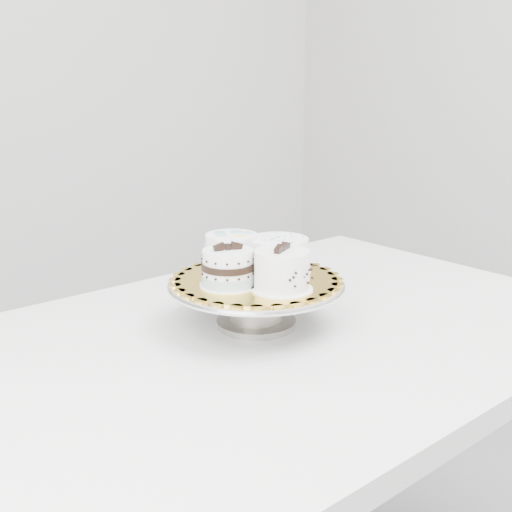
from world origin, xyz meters
TOP-DOWN VIEW (x-y plane):
  - table at (0.10, 0.06)m, footprint 1.28×0.87m
  - cake_stand at (0.07, 0.09)m, footprint 0.33×0.33m
  - cake_board at (0.07, 0.09)m, footprint 0.37×0.37m
  - cake_swirl at (0.07, 0.01)m, footprint 0.13×0.13m
  - cake_banded at (0.01, 0.09)m, footprint 0.12×0.12m
  - cake_dots at (0.07, 0.16)m, footprint 0.13×0.13m
  - cake_ribbon at (0.14, 0.10)m, footprint 0.13×0.13m

SIDE VIEW (x-z plane):
  - table at x=0.10m, z-range 0.30..1.05m
  - cake_stand at x=0.07m, z-range 0.77..0.85m
  - cake_board at x=0.07m, z-range 0.84..0.84m
  - cake_ribbon at x=0.14m, z-range 0.84..0.91m
  - cake_banded at x=0.01m, z-range 0.83..0.92m
  - cake_swirl at x=0.07m, z-range 0.83..0.92m
  - cake_dots at x=0.07m, z-range 0.84..0.92m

